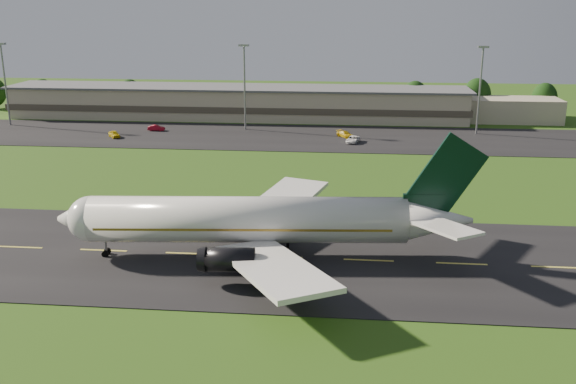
# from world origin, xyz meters

# --- Properties ---
(ground) EXTENTS (360.00, 360.00, 0.00)m
(ground) POSITION_xyz_m (0.00, 0.00, 0.00)
(ground) COLOR #1E4010
(ground) RESTS_ON ground
(taxiway) EXTENTS (220.00, 30.00, 0.10)m
(taxiway) POSITION_xyz_m (0.00, 0.00, 0.05)
(taxiway) COLOR black
(taxiway) RESTS_ON ground
(apron) EXTENTS (260.00, 30.00, 0.10)m
(apron) POSITION_xyz_m (0.00, 72.00, 0.05)
(apron) COLOR black
(apron) RESTS_ON ground
(airliner) EXTENTS (51.28, 42.03, 15.57)m
(airliner) POSITION_xyz_m (19.25, 0.07, 4.66)
(airliner) COLOR white
(airliner) RESTS_ON ground
(terminal) EXTENTS (145.00, 16.00, 8.40)m
(terminal) POSITION_xyz_m (6.40, 96.18, 3.99)
(terminal) COLOR tan
(terminal) RESTS_ON ground
(light_mast_west) EXTENTS (2.40, 1.20, 20.35)m
(light_mast_west) POSITION_xyz_m (-55.00, 80.00, 12.74)
(light_mast_west) COLOR gray
(light_mast_west) RESTS_ON ground
(light_mast_centre) EXTENTS (2.40, 1.20, 20.35)m
(light_mast_centre) POSITION_xyz_m (5.00, 80.00, 12.74)
(light_mast_centre) COLOR gray
(light_mast_centre) RESTS_ON ground
(light_mast_east) EXTENTS (2.40, 1.20, 20.35)m
(light_mast_east) POSITION_xyz_m (60.00, 80.00, 12.74)
(light_mast_east) COLOR gray
(light_mast_east) RESTS_ON ground
(tree_line) EXTENTS (196.50, 9.56, 10.26)m
(tree_line) POSITION_xyz_m (35.70, 105.50, 5.02)
(tree_line) COLOR black
(tree_line) RESTS_ON ground
(service_vehicle_a) EXTENTS (3.98, 4.50, 1.47)m
(service_vehicle_a) POSITION_xyz_m (-23.34, 67.52, 0.84)
(service_vehicle_a) COLOR gold
(service_vehicle_a) RESTS_ON apron
(service_vehicle_b) EXTENTS (4.05, 1.44, 1.33)m
(service_vehicle_b) POSITION_xyz_m (-16.05, 76.12, 0.77)
(service_vehicle_b) COLOR maroon
(service_vehicle_b) RESTS_ON apron
(service_vehicle_c) EXTENTS (3.46, 5.54, 1.43)m
(service_vehicle_c) POSITION_xyz_m (31.08, 67.21, 0.81)
(service_vehicle_c) COLOR white
(service_vehicle_c) RESTS_ON apron
(service_vehicle_d) EXTENTS (4.47, 4.92, 1.38)m
(service_vehicle_d) POSITION_xyz_m (29.28, 72.86, 0.79)
(service_vehicle_d) COLOR gold
(service_vehicle_d) RESTS_ON apron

